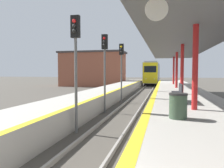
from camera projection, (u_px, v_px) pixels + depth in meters
train at (153, 73)px, 45.85m from camera, size 2.60×17.65×4.46m
signal_near at (76, 52)px, 8.94m from camera, size 0.36×0.31×4.85m
signal_mid at (105, 59)px, 13.43m from camera, size 0.36×0.31×4.85m
signal_far at (121, 62)px, 17.88m from camera, size 0.36×0.31×4.85m
station_canopy at (183, 43)px, 14.59m from camera, size 4.69×31.10×3.58m
trash_bin at (178, 106)px, 7.05m from camera, size 0.59×0.59×0.82m
bench at (178, 92)px, 10.96m from camera, size 0.44×1.86×0.92m
station_building at (93, 69)px, 39.15m from camera, size 11.60×5.52×6.15m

